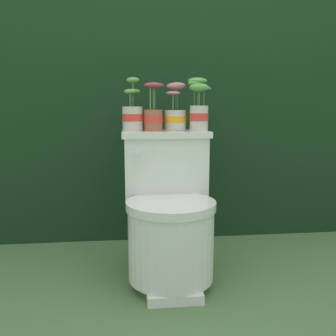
{
  "coord_description": "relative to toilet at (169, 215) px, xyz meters",
  "views": [
    {
      "loc": [
        -0.24,
        -1.57,
        0.79
      ],
      "look_at": [
        -0.06,
        0.11,
        0.52
      ],
      "focal_mm": 40.0,
      "sensor_mm": 36.0,
      "label": 1
    }
  ],
  "objects": [
    {
      "name": "ground_plane",
      "position": [
        0.06,
        -0.07,
        -0.31
      ],
      "size": [
        12.0,
        12.0,
        0.0
      ],
      "primitive_type": "plane",
      "color": "#4C703D"
    },
    {
      "name": "hedge_backdrop",
      "position": [
        0.06,
        1.01,
        0.59
      ],
      "size": [
        3.5,
        0.94,
        1.79
      ],
      "color": "black",
      "rests_on": "ground"
    },
    {
      "name": "toilet",
      "position": [
        0.0,
        0.0,
        0.0
      ],
      "size": [
        0.42,
        0.54,
        0.68
      ],
      "color": "silver",
      "rests_on": "ground"
    },
    {
      "name": "potted_plant_left",
      "position": [
        -0.16,
        0.16,
        0.45
      ],
      "size": [
        0.1,
        0.1,
        0.25
      ],
      "color": "beige",
      "rests_on": "toilet"
    },
    {
      "name": "potted_plant_midleft",
      "position": [
        -0.06,
        0.15,
        0.46
      ],
      "size": [
        0.1,
        0.1,
        0.23
      ],
      "color": "#9E5638",
      "rests_on": "toilet"
    },
    {
      "name": "potted_plant_middle",
      "position": [
        0.05,
        0.17,
        0.46
      ],
      "size": [
        0.11,
        0.11,
        0.23
      ],
      "color": "beige",
      "rests_on": "toilet"
    },
    {
      "name": "potted_plant_midright",
      "position": [
        0.16,
        0.13,
        0.49
      ],
      "size": [
        0.11,
        0.11,
        0.25
      ],
      "color": "beige",
      "rests_on": "toilet"
    }
  ]
}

